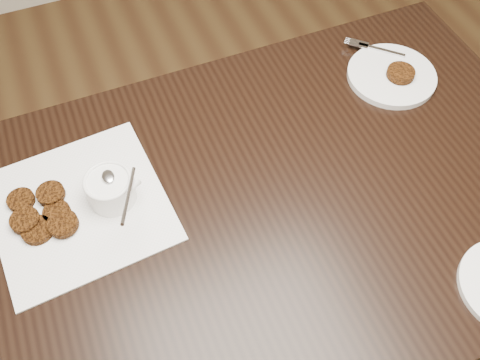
% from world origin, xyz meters
% --- Properties ---
extents(floor, '(4.00, 4.00, 0.00)m').
position_xyz_m(floor, '(0.00, 0.00, 0.00)').
color(floor, '#53391C').
rests_on(floor, ground).
extents(table, '(1.30, 0.83, 0.75)m').
position_xyz_m(table, '(0.01, 0.10, 0.38)').
color(table, black).
rests_on(table, floor).
extents(napkin, '(0.35, 0.35, 0.00)m').
position_xyz_m(napkin, '(-0.33, 0.23, 0.75)').
color(napkin, white).
rests_on(napkin, table).
extents(sauce_ramekin, '(0.13, 0.13, 0.13)m').
position_xyz_m(sauce_ramekin, '(-0.27, 0.22, 0.82)').
color(sauce_ramekin, white).
rests_on(sauce_ramekin, napkin).
extents(patty_cluster, '(0.24, 0.24, 0.02)m').
position_xyz_m(patty_cluster, '(-0.41, 0.24, 0.76)').
color(patty_cluster, '#582D0B').
rests_on(patty_cluster, napkin).
extents(plate_with_patty, '(0.29, 0.29, 0.03)m').
position_xyz_m(plate_with_patty, '(0.43, 0.31, 0.77)').
color(plate_with_patty, white).
rests_on(plate_with_patty, table).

